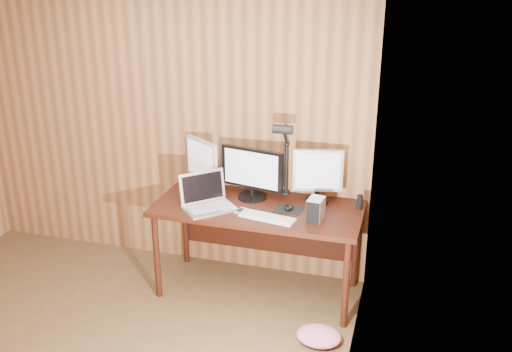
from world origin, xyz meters
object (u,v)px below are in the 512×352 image
at_px(mouse, 289,207).
at_px(hard_drive, 316,209).
at_px(phone, 240,211).
at_px(monitor_center, 252,173).
at_px(monitor_left, 202,163).
at_px(laptop, 206,199).
at_px(keyboard, 267,217).
at_px(speaker, 360,202).
at_px(desk_lamp, 284,149).
at_px(monitor_right, 318,175).
at_px(desk, 260,217).

xyz_separation_m(mouse, hard_drive, (0.23, -0.12, 0.06)).
bearing_deg(mouse, phone, -169.54).
height_order(mouse, phone, mouse).
xyz_separation_m(monitor_center, monitor_left, (-0.44, 0.05, 0.02)).
bearing_deg(laptop, monitor_left, 71.71).
bearing_deg(laptop, hard_drive, -43.66).
bearing_deg(keyboard, laptop, -178.17).
relative_size(mouse, speaker, 0.97).
distance_m(keyboard, mouse, 0.23).
distance_m(mouse, desk_lamp, 0.46).
bearing_deg(monitor_right, laptop, -170.80).
bearing_deg(monitor_left, phone, -3.05).
height_order(monitor_center, keyboard, monitor_center).
distance_m(mouse, hard_drive, 0.26).
height_order(desk, laptop, laptop).
xyz_separation_m(desk, monitor_left, (-0.53, 0.13, 0.35)).
relative_size(laptop, speaker, 4.16).
bearing_deg(keyboard, phone, 174.66).
distance_m(mouse, speaker, 0.54).
bearing_deg(monitor_center, keyboard, -46.07).
distance_m(keyboard, phone, 0.24).
height_order(laptop, hard_drive, laptop).
bearing_deg(laptop, monitor_center, -0.56).
bearing_deg(speaker, keyboard, -149.86).
relative_size(monitor_right, phone, 3.59).
relative_size(desk, mouse, 14.90).
bearing_deg(hard_drive, desk_lamp, 139.85).
bearing_deg(desk_lamp, monitor_left, 177.66).
relative_size(laptop, hard_drive, 2.74).
distance_m(desk, monitor_center, 0.36).
xyz_separation_m(monitor_center, phone, (-0.01, -0.28, -0.21)).
distance_m(monitor_center, phone, 0.35).
height_order(hard_drive, phone, hard_drive).
height_order(monitor_right, mouse, monitor_right).
bearing_deg(monitor_center, laptop, -125.13).
distance_m(monitor_center, monitor_left, 0.44).
distance_m(laptop, phone, 0.28).
distance_m(phone, speaker, 0.91).
distance_m(desk, keyboard, 0.32).
height_order(desk, desk_lamp, desk_lamp).
bearing_deg(hard_drive, monitor_right, 105.15).
bearing_deg(monitor_right, phone, -160.48).
bearing_deg(keyboard, desk, 125.56).
height_order(hard_drive, speaker, hard_drive).
xyz_separation_m(desk, monitor_right, (0.42, 0.13, 0.35)).
bearing_deg(monitor_center, phone, -80.70).
height_order(laptop, keyboard, laptop).
height_order(monitor_left, hard_drive, monitor_left).
height_order(desk, keyboard, keyboard).
relative_size(hard_drive, phone, 1.39).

